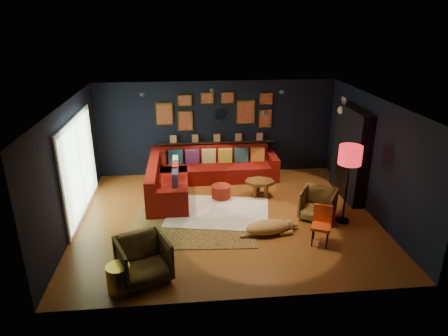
{
  "coord_description": "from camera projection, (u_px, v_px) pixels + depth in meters",
  "views": [
    {
      "loc": [
        -0.87,
        -7.88,
        4.26
      ],
      "look_at": [
        -0.04,
        0.3,
        1.07
      ],
      "focal_mm": 32.0,
      "sensor_mm": 36.0,
      "label": 1
    }
  ],
  "objects": [
    {
      "name": "floor_lamp",
      "position": [
        350.0,
        158.0,
        8.23
      ],
      "size": [
        0.48,
        0.48,
        1.74
      ],
      "color": "black",
      "rests_on": "ground"
    },
    {
      "name": "sliding_door",
      "position": [
        79.0,
        167.0,
        8.79
      ],
      "size": [
        0.06,
        2.8,
        2.2
      ],
      "color": "white",
      "rests_on": "ground"
    },
    {
      "name": "coffee_table",
      "position": [
        260.0,
        183.0,
        9.87
      ],
      "size": [
        0.82,
        0.66,
        0.38
      ],
      "rotation": [
        0.0,
        0.0,
        -0.12
      ],
      "color": "brown",
      "rests_on": "shag_rug"
    },
    {
      "name": "pouf",
      "position": [
        221.0,
        191.0,
        9.78
      ],
      "size": [
        0.47,
        0.47,
        0.31
      ],
      "primitive_type": "cylinder",
      "color": "maroon",
      "rests_on": "shag_rug"
    },
    {
      "name": "room_walls",
      "position": [
        227.0,
        150.0,
        8.35
      ],
      "size": [
        6.5,
        6.5,
        6.5
      ],
      "color": "black",
      "rests_on": "ground"
    },
    {
      "name": "dog",
      "position": [
        268.0,
        225.0,
        8.17
      ],
      "size": [
        1.38,
        0.82,
        0.41
      ],
      "primitive_type": null,
      "rotation": [
        0.0,
        0.0,
        0.14
      ],
      "color": "#B58447",
      "rests_on": "leopard_rug"
    },
    {
      "name": "shag_rug",
      "position": [
        218.0,
        212.0,
        9.13
      ],
      "size": [
        2.54,
        2.05,
        0.03
      ],
      "primitive_type": "cube",
      "rotation": [
        0.0,
        0.0,
        -0.19
      ],
      "color": "white",
      "rests_on": "ground"
    },
    {
      "name": "orange_chair",
      "position": [
        322.0,
        222.0,
        7.8
      ],
      "size": [
        0.49,
        0.49,
        0.78
      ],
      "rotation": [
        0.0,
        0.0,
        -0.43
      ],
      "color": "black",
      "rests_on": "ground"
    },
    {
      "name": "floor",
      "position": [
        227.0,
        217.0,
        8.93
      ],
      "size": [
        6.5,
        6.5,
        0.0
      ],
      "primitive_type": "plane",
      "color": "brown",
      "rests_on": "ground"
    },
    {
      "name": "fireplace",
      "position": [
        350.0,
        156.0,
        9.68
      ],
      "size": [
        0.31,
        1.6,
        2.2
      ],
      "color": "black",
      "rests_on": "ground"
    },
    {
      "name": "deer_head",
      "position": [
        348.0,
        110.0,
        9.78
      ],
      "size": [
        0.5,
        0.28,
        0.45
      ],
      "color": "white",
      "rests_on": "fireplace"
    },
    {
      "name": "ceiling_spots",
      "position": [
        224.0,
        97.0,
        8.75
      ],
      "size": [
        3.3,
        2.5,
        0.06
      ],
      "color": "black",
      "rests_on": "room_walls"
    },
    {
      "name": "armchair_right",
      "position": [
        318.0,
        203.0,
        8.77
      ],
      "size": [
        0.97,
        0.95,
        0.74
      ],
      "primitive_type": "imported",
      "rotation": [
        0.0,
        0.0,
        -0.55
      ],
      "color": "#A7843A",
      "rests_on": "ground"
    },
    {
      "name": "gold_stool",
      "position": [
        119.0,
        279.0,
        6.47
      ],
      "size": [
        0.39,
        0.39,
        0.48
      ],
      "primitive_type": "cylinder",
      "color": "yellow",
      "rests_on": "ground"
    },
    {
      "name": "sunburst_mirror",
      "position": [
        220.0,
        114.0,
        10.85
      ],
      "size": [
        0.47,
        0.16,
        0.47
      ],
      "color": "silver",
      "rests_on": "room_walls"
    },
    {
      "name": "ledge",
      "position": [
        217.0,
        142.0,
        11.08
      ],
      "size": [
        3.2,
        0.12,
        0.04
      ],
      "primitive_type": "cube",
      "color": "black",
      "rests_on": "room_walls"
    },
    {
      "name": "sectional",
      "position": [
        196.0,
        175.0,
        10.43
      ],
      "size": [
        3.41,
        2.69,
        0.86
      ],
      "color": "maroon",
      "rests_on": "ground"
    },
    {
      "name": "leopard_rug",
      "position": [
        192.0,
        225.0,
        8.57
      ],
      "size": [
        2.79,
        2.08,
        0.02
      ],
      "primitive_type": "cube",
      "rotation": [
        0.0,
        0.0,
        -0.07
      ],
      "color": "#B28342",
      "rests_on": "ground"
    },
    {
      "name": "armchair_left",
      "position": [
        143.0,
        258.0,
        6.72
      ],
      "size": [
        1.04,
        1.01,
        0.84
      ],
      "primitive_type": "imported",
      "rotation": [
        0.0,
        0.0,
        0.39
      ],
      "color": "#A7843A",
      "rests_on": "ground"
    },
    {
      "name": "gallery_wall",
      "position": [
        216.0,
        111.0,
        10.8
      ],
      "size": [
        3.15,
        0.04,
        1.02
      ],
      "color": "yellow",
      "rests_on": "room_walls"
    }
  ]
}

